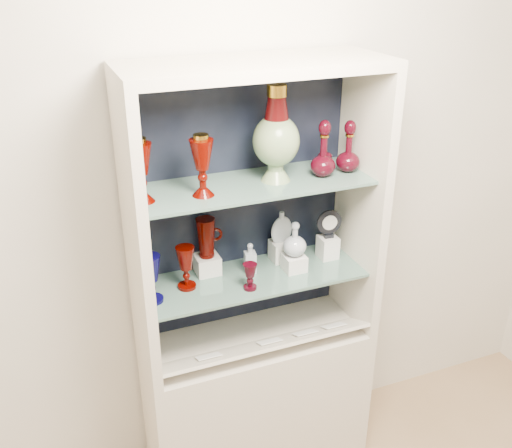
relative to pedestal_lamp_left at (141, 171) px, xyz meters
name	(u,v)px	position (x,y,z in m)	size (l,w,h in m)	color
wall_back	(237,182)	(0.44, 0.23, -0.19)	(3.50, 0.02, 2.80)	beige
cabinet_base	(256,401)	(0.44, 0.01, -1.21)	(1.00, 0.40, 0.75)	beige
cabinet_back_panel	(240,201)	(0.44, 0.20, -0.26)	(0.98, 0.02, 1.15)	black
cabinet_side_left	(136,238)	(-0.04, 0.01, -0.26)	(0.04, 0.40, 1.15)	beige
cabinet_side_right	(360,201)	(0.92, 0.01, -0.26)	(0.04, 0.40, 1.15)	beige
cabinet_top_cap	(256,66)	(0.44, 0.01, 0.33)	(1.00, 0.40, 0.04)	beige
shelf_lower	(254,277)	(0.44, 0.03, -0.54)	(0.92, 0.34, 0.01)	slate
shelf_upper	(254,184)	(0.44, 0.03, -0.12)	(0.92, 0.34, 0.01)	slate
label_ledge	(266,345)	(0.44, -0.10, -0.81)	(0.92, 0.18, 0.01)	beige
label_card_0	(209,356)	(0.19, -0.10, -0.79)	(0.10, 0.07, 0.00)	white
label_card_1	(269,341)	(0.46, -0.10, -0.79)	(0.10, 0.07, 0.00)	white
label_card_2	(334,326)	(0.77, -0.10, -0.79)	(0.10, 0.07, 0.00)	white
label_card_3	(305,333)	(0.62, -0.10, -0.79)	(0.10, 0.07, 0.00)	white
pedestal_lamp_left	(141,171)	(0.00, 0.00, 0.00)	(0.09, 0.09, 0.24)	#4C0600
pedestal_lamp_right	(202,166)	(0.22, -0.02, 0.00)	(0.09, 0.09, 0.23)	#4C0600
enamel_urn	(276,134)	(0.53, 0.02, 0.07)	(0.18, 0.18, 0.38)	#11442B
ruby_decanter_a	(324,145)	(0.72, 0.00, 0.01)	(0.10, 0.10, 0.26)	#3A0611
ruby_decanter_b	(349,145)	(0.84, 0.01, 0.00)	(0.10, 0.10, 0.23)	#3A0611
lidded_bowl	(325,159)	(0.77, 0.07, -0.08)	(0.08, 0.08, 0.09)	#3A0611
cobalt_goblet	(151,279)	(0.00, -0.01, -0.44)	(0.08, 0.08, 0.20)	#08053C
ruby_goblet_tall	(186,268)	(0.15, 0.04, -0.45)	(0.08, 0.08, 0.18)	#4C0600
ruby_goblet_small	(250,276)	(0.39, -0.06, -0.48)	(0.06, 0.06, 0.11)	#3A0611
riser_ruby_pitcher	(207,264)	(0.26, 0.12, -0.50)	(0.10, 0.10, 0.08)	silver
ruby_pitcher	(206,238)	(0.26, 0.12, -0.37)	(0.13, 0.08, 0.17)	#4C0600
clear_square_bottle	(250,258)	(0.44, 0.06, -0.47)	(0.05, 0.05, 0.14)	#A4AFBE
riser_flat_flask	(281,250)	(0.60, 0.12, -0.49)	(0.09, 0.09, 0.09)	silver
flat_flask	(282,226)	(0.60, 0.12, -0.38)	(0.10, 0.04, 0.15)	#AEB9C3
riser_clear_round_decanter	(294,263)	(0.62, 0.01, -0.50)	(0.09, 0.09, 0.07)	silver
clear_round_decanter	(295,240)	(0.62, 0.01, -0.39)	(0.10, 0.10, 0.15)	#A4AFBE
riser_cameo_medallion	(328,247)	(0.80, 0.06, -0.49)	(0.08, 0.08, 0.10)	silver
cameo_medallion	(329,223)	(0.80, 0.06, -0.37)	(0.11, 0.04, 0.13)	black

